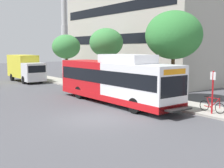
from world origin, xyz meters
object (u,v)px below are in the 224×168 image
(bus_stop_sign_pole, at_px, (213,89))
(street_tree_near_stop, at_px, (174,35))
(street_tree_far_block, at_px, (66,47))
(transit_bus, at_px, (115,80))
(bicycle_parked, at_px, (212,106))
(box_truck_background, at_px, (25,67))
(street_tree_mid_block, at_px, (106,43))

(bus_stop_sign_pole, bearing_deg, street_tree_near_stop, 67.55)
(bus_stop_sign_pole, distance_m, street_tree_far_block, 22.16)
(transit_bus, bearing_deg, bus_stop_sign_pole, -72.34)
(transit_bus, height_order, bicycle_parked, transit_bus)
(street_tree_far_block, bearing_deg, box_truck_background, 148.72)
(bicycle_parked, bearing_deg, street_tree_far_block, 85.84)
(box_truck_background, bearing_deg, street_tree_far_block, -31.28)
(street_tree_mid_block, distance_m, box_truck_background, 12.05)
(street_tree_near_stop, xyz_separation_m, street_tree_far_block, (-0.12, 17.03, -0.80))
(bicycle_parked, relative_size, street_tree_near_stop, 0.26)
(street_tree_near_stop, xyz_separation_m, street_tree_mid_block, (0.04, 8.82, -0.43))
(street_tree_near_stop, height_order, street_tree_mid_block, street_tree_near_stop)
(street_tree_far_block, bearing_deg, bicycle_parked, -94.16)
(street_tree_mid_block, relative_size, street_tree_far_block, 1.06)
(bus_stop_sign_pole, xyz_separation_m, street_tree_mid_block, (2.06, 13.72, 2.99))
(box_truck_background, bearing_deg, transit_bus, -89.30)
(street_tree_mid_block, distance_m, street_tree_far_block, 8.22)
(bus_stop_sign_pole, distance_m, bicycle_parked, 1.16)
(transit_bus, height_order, street_tree_mid_block, street_tree_mid_block)
(transit_bus, bearing_deg, bicycle_parked, -69.30)
(bus_stop_sign_pole, xyz_separation_m, street_tree_far_block, (1.90, 21.93, 2.62))
(street_tree_mid_block, bearing_deg, bicycle_parked, -97.32)
(street_tree_far_block, height_order, box_truck_background, street_tree_far_block)
(bus_stop_sign_pole, height_order, street_tree_near_stop, street_tree_near_stop)
(street_tree_mid_block, height_order, box_truck_background, street_tree_mid_block)
(street_tree_near_stop, height_order, box_truck_background, street_tree_near_stop)
(bus_stop_sign_pole, xyz_separation_m, box_truck_background, (-2.38, 24.53, 0.09))
(street_tree_mid_block, bearing_deg, street_tree_near_stop, -90.24)
(transit_bus, xyz_separation_m, bus_stop_sign_pole, (2.17, -6.82, -0.05))
(street_tree_near_stop, bearing_deg, street_tree_far_block, 90.40)
(bicycle_parked, distance_m, box_truck_background, 24.50)
(street_tree_far_block, distance_m, box_truck_background, 5.62)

